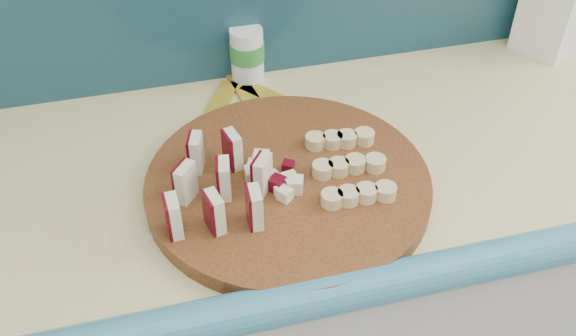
# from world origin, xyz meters

# --- Properties ---
(kitchen_counter) EXTENTS (2.20, 0.63, 0.91)m
(kitchen_counter) POSITION_xyz_m (0.10, 1.50, 0.46)
(kitchen_counter) COLOR beige
(kitchen_counter) RESTS_ON ground
(cutting_board) EXTENTS (0.50, 0.50, 0.03)m
(cutting_board) POSITION_xyz_m (-0.13, 1.42, 0.92)
(cutting_board) COLOR #401E0D
(cutting_board) RESTS_ON kitchen_counter
(apple_wedges) EXTENTS (0.17, 0.19, 0.06)m
(apple_wedges) POSITION_xyz_m (-0.25, 1.40, 0.97)
(apple_wedges) COLOR beige
(apple_wedges) RESTS_ON cutting_board
(apple_chunks) EXTENTS (0.07, 0.08, 0.02)m
(apple_chunks) POSITION_xyz_m (-0.16, 1.42, 0.95)
(apple_chunks) COLOR #F1E5C1
(apple_chunks) RESTS_ON cutting_board
(banana_slices) EXTENTS (0.13, 0.18, 0.02)m
(banana_slices) POSITION_xyz_m (-0.04, 1.41, 0.95)
(banana_slices) COLOR tan
(banana_slices) RESTS_ON cutting_board
(canister) EXTENTS (0.07, 0.07, 0.11)m
(canister) POSITION_xyz_m (-0.13, 1.76, 0.97)
(canister) COLOR silver
(canister) RESTS_ON kitchen_counter
(banana_peel) EXTENTS (0.23, 0.19, 0.01)m
(banana_peel) POSITION_xyz_m (-0.15, 1.68, 0.91)
(banana_peel) COLOR gold
(banana_peel) RESTS_ON kitchen_counter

